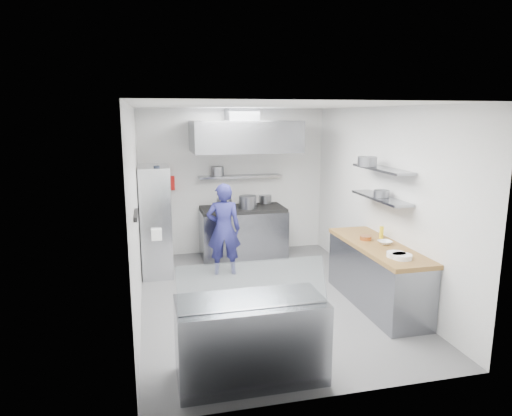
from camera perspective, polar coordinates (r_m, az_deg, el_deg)
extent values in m
plane|color=#505052|center=(6.93, 1.17, -11.16)|extent=(5.00, 5.00, 0.00)
plane|color=silver|center=(6.39, 1.28, 12.66)|extent=(5.00, 5.00, 0.00)
cube|color=white|center=(8.93, -2.83, 3.32)|extent=(3.60, 2.80, 0.02)
cube|color=white|center=(4.22, 9.84, -6.21)|extent=(3.60, 2.80, 0.02)
cube|color=white|center=(6.32, -14.78, -0.48)|extent=(2.80, 5.00, 0.02)
cube|color=white|center=(7.18, 15.26, 0.91)|extent=(2.80, 5.00, 0.02)
cube|color=gray|center=(8.75, -1.64, -3.19)|extent=(1.60, 0.80, 0.90)
cube|color=black|center=(8.64, -1.66, -0.11)|extent=(1.57, 0.78, 0.06)
cylinder|color=slate|center=(8.46, -4.02, 0.51)|extent=(0.28, 0.28, 0.20)
cylinder|color=slate|center=(8.51, -1.06, 0.73)|extent=(0.33, 0.33, 0.24)
cylinder|color=slate|center=(9.04, 1.17, 1.12)|extent=(0.24, 0.24, 0.16)
cube|color=gray|center=(8.77, -2.00, 3.97)|extent=(1.60, 0.30, 0.04)
cylinder|color=slate|center=(8.71, -4.82, 4.62)|extent=(0.24, 0.24, 0.18)
cube|color=gray|center=(8.30, -1.46, 8.95)|extent=(1.90, 1.15, 0.55)
cube|color=slate|center=(8.51, -1.80, 11.57)|extent=(0.55, 0.55, 0.24)
cube|color=#B8100E|center=(8.72, -10.86, 3.07)|extent=(0.22, 0.10, 0.26)
imported|color=navy|center=(7.72, -4.06, -2.65)|extent=(0.63, 0.46, 1.57)
cube|color=silver|center=(7.90, -12.44, -1.52)|extent=(0.50, 0.90, 1.85)
cube|color=white|center=(7.52, -12.33, -3.16)|extent=(0.16, 0.20, 0.18)
cube|color=yellow|center=(7.72, -12.54, 1.01)|extent=(0.13, 0.17, 0.15)
cylinder|color=black|center=(7.40, -12.28, 4.49)|extent=(0.10, 0.10, 0.18)
cube|color=black|center=(5.41, -14.79, -0.85)|extent=(0.04, 0.55, 0.05)
cube|color=gray|center=(6.77, 14.85, -8.31)|extent=(0.62, 2.00, 0.84)
cube|color=brown|center=(6.64, 15.05, -4.64)|extent=(0.65, 2.04, 0.06)
cylinder|color=white|center=(6.04, 17.80, -5.81)|extent=(0.24, 0.24, 0.06)
cylinder|color=white|center=(6.10, 17.12, -5.59)|extent=(0.24, 0.24, 0.06)
cylinder|color=#BE6A35|center=(6.80, 13.55, -3.65)|extent=(0.17, 0.17, 0.06)
cylinder|color=yellow|center=(6.93, 15.42, -2.96)|extent=(0.06, 0.06, 0.18)
imported|color=white|center=(6.66, 15.82, -4.16)|extent=(0.20, 0.20, 0.05)
cube|color=gray|center=(6.83, 15.32, 1.22)|extent=(0.30, 1.30, 0.04)
cube|color=gray|center=(6.77, 15.51, 4.72)|extent=(0.30, 1.30, 0.04)
cylinder|color=slate|center=(6.77, 15.41, 1.74)|extent=(0.22, 0.22, 0.10)
cylinder|color=slate|center=(6.88, 13.73, 5.67)|extent=(0.28, 0.28, 0.14)
cube|color=gray|center=(4.84, -0.66, -16.12)|extent=(1.50, 0.70, 0.85)
cube|color=silver|center=(4.47, -0.34, -9.49)|extent=(1.47, 0.19, 0.42)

